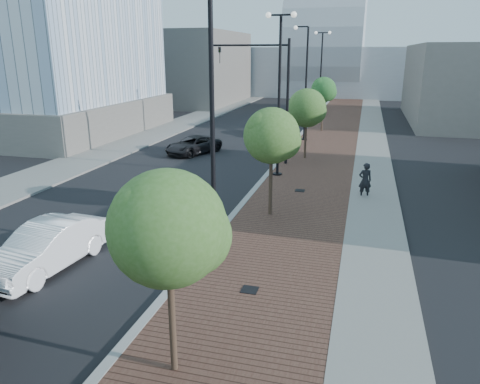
# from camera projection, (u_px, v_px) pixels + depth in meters

# --- Properties ---
(sidewalk) EXTENTS (7.00, 140.00, 0.12)m
(sidewalk) POSITION_uv_depth(u_px,v_px,m) (343.00, 130.00, 43.36)
(sidewalk) COLOR #4C2D23
(sidewalk) RESTS_ON ground
(concrete_strip) EXTENTS (2.40, 140.00, 0.13)m
(concrete_strip) POSITION_uv_depth(u_px,v_px,m) (372.00, 132.00, 42.68)
(concrete_strip) COLOR slate
(concrete_strip) RESTS_ON ground
(curb) EXTENTS (0.30, 140.00, 0.14)m
(curb) POSITION_uv_depth(u_px,v_px,m) (306.00, 129.00, 44.23)
(curb) COLOR gray
(curb) RESTS_ON ground
(west_sidewalk) EXTENTS (4.00, 140.00, 0.12)m
(west_sidewalk) POSITION_uv_depth(u_px,v_px,m) (181.00, 124.00, 47.50)
(west_sidewalk) COLOR slate
(west_sidewalk) RESTS_ON ground
(white_sedan) EXTENTS (2.12, 4.99, 1.60)m
(white_sedan) POSITION_uv_depth(u_px,v_px,m) (47.00, 247.00, 15.56)
(white_sedan) COLOR white
(white_sedan) RESTS_ON ground
(dark_car_mid) EXTENTS (3.73, 5.01, 1.26)m
(dark_car_mid) POSITION_uv_depth(u_px,v_px,m) (193.00, 145.00, 33.52)
(dark_car_mid) COLOR black
(dark_car_mid) RESTS_ON ground
(dark_car_far) EXTENTS (3.33, 4.62, 1.24)m
(dark_car_far) POSITION_uv_depth(u_px,v_px,m) (261.00, 128.00, 41.31)
(dark_car_far) COLOR black
(dark_car_far) RESTS_ON ground
(pedestrian) EXTENTS (0.77, 0.62, 1.84)m
(pedestrian) POSITION_uv_depth(u_px,v_px,m) (365.00, 180.00, 23.20)
(pedestrian) COLOR black
(pedestrian) RESTS_ON ground
(streetlight_1) EXTENTS (1.44, 0.56, 9.21)m
(streetlight_1) POSITION_uv_depth(u_px,v_px,m) (209.00, 141.00, 15.18)
(streetlight_1) COLOR black
(streetlight_1) RESTS_ON ground
(streetlight_2) EXTENTS (1.72, 0.56, 9.28)m
(streetlight_2) POSITION_uv_depth(u_px,v_px,m) (279.00, 95.00, 26.09)
(streetlight_2) COLOR black
(streetlight_2) RESTS_ON ground
(streetlight_3) EXTENTS (1.44, 0.56, 9.21)m
(streetlight_3) POSITION_uv_depth(u_px,v_px,m) (304.00, 88.00, 37.32)
(streetlight_3) COLOR black
(streetlight_3) RESTS_ON ground
(streetlight_4) EXTENTS (1.72, 0.56, 9.28)m
(streetlight_4) POSITION_uv_depth(u_px,v_px,m) (321.00, 76.00, 48.23)
(streetlight_4) COLOR black
(streetlight_4) RESTS_ON ground
(traffic_mast) EXTENTS (5.09, 0.20, 8.00)m
(traffic_mast) POSITION_uv_depth(u_px,v_px,m) (274.00, 88.00, 29.03)
(traffic_mast) COLOR black
(traffic_mast) RESTS_ON ground
(tree_0) EXTENTS (2.57, 2.55, 4.89)m
(tree_0) POSITION_uv_depth(u_px,v_px,m) (170.00, 229.00, 9.60)
(tree_0) COLOR #382619
(tree_0) RESTS_ON ground
(tree_1) EXTENTS (2.48, 2.45, 4.93)m
(tree_1) POSITION_uv_depth(u_px,v_px,m) (273.00, 136.00, 19.72)
(tree_1) COLOR #382619
(tree_1) RESTS_ON ground
(tree_2) EXTENTS (2.62, 2.61, 4.87)m
(tree_2) POSITION_uv_depth(u_px,v_px,m) (307.00, 108.00, 30.83)
(tree_2) COLOR #382619
(tree_2) RESTS_ON ground
(tree_3) EXTENTS (2.34, 2.29, 5.05)m
(tree_3) POSITION_uv_depth(u_px,v_px,m) (324.00, 90.00, 41.80)
(tree_3) COLOR #382619
(tree_3) RESTS_ON ground
(tower_podium) EXTENTS (19.00, 19.00, 3.00)m
(tower_podium) POSITION_uv_depth(u_px,v_px,m) (38.00, 116.00, 42.46)
(tower_podium) COLOR #65615B
(tower_podium) RESTS_ON ground
(convention_center) EXTENTS (50.00, 30.00, 50.00)m
(convention_center) POSITION_uv_depth(u_px,v_px,m) (328.00, 59.00, 84.52)
(convention_center) COLOR #A6AAB0
(convention_center) RESTS_ON ground
(commercial_block_nw) EXTENTS (14.00, 20.00, 10.00)m
(commercial_block_nw) POSITION_uv_depth(u_px,v_px,m) (187.00, 68.00, 66.27)
(commercial_block_nw) COLOR #66625C
(commercial_block_nw) RESTS_ON ground
(commercial_block_ne) EXTENTS (12.00, 22.00, 8.00)m
(commercial_block_ne) POSITION_uv_depth(u_px,v_px,m) (470.00, 84.00, 48.29)
(commercial_block_ne) COLOR #68645E
(commercial_block_ne) RESTS_ON ground
(utility_cover_1) EXTENTS (0.50, 0.50, 0.02)m
(utility_cover_1) POSITION_uv_depth(u_px,v_px,m) (250.00, 290.00, 14.09)
(utility_cover_1) COLOR black
(utility_cover_1) RESTS_ON sidewalk
(utility_cover_2) EXTENTS (0.50, 0.50, 0.02)m
(utility_cover_2) POSITION_uv_depth(u_px,v_px,m) (300.00, 190.00, 24.24)
(utility_cover_2) COLOR black
(utility_cover_2) RESTS_ON sidewalk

